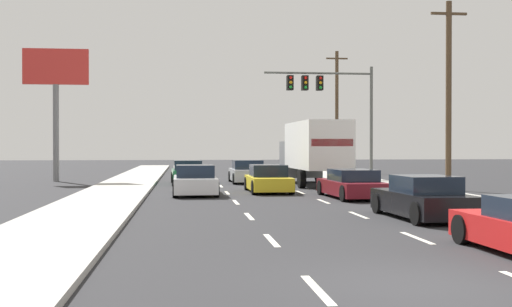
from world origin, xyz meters
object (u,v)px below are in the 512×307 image
car_green (188,173)px  traffic_signal_mast (324,92)px  car_maroon (352,185)px  utility_pole_mid (449,93)px  car_black (423,199)px  roadside_billboard (56,87)px  box_truck (313,149)px  car_yellow (268,180)px  utility_pole_far (337,110)px  car_silver (247,172)px  car_white (195,181)px

car_green → traffic_signal_mast: (8.88, 4.64, 5.07)m
car_maroon → utility_pole_mid: bearing=34.5°
car_black → roadside_billboard: roadside_billboard is taller
box_truck → car_black: bearing=-90.1°
car_yellow → car_black: size_ratio=0.96×
car_black → roadside_billboard: 27.05m
car_yellow → traffic_signal_mast: size_ratio=0.56×
traffic_signal_mast → utility_pole_far: size_ratio=0.74×
car_silver → car_yellow: bearing=-88.5°
car_yellow → roadside_billboard: size_ratio=0.51×
car_silver → roadside_billboard: (-11.47, 2.86, 5.14)m
car_green → roadside_billboard: 10.22m
car_white → car_yellow: size_ratio=1.08×
car_silver → box_truck: size_ratio=0.47×
car_black → traffic_signal_mast: bearing=84.8°
car_white → utility_pole_mid: size_ratio=0.49×
car_black → roadside_billboard: bearing=123.8°
car_yellow → roadside_billboard: 16.66m
car_black → traffic_signal_mast: traffic_signal_mast is taller
car_black → traffic_signal_mast: size_ratio=0.59×
car_black → car_white: bearing=122.7°
car_white → utility_pole_mid: 13.08m
traffic_signal_mast → box_truck: bearing=-107.3°
car_maroon → car_black: car_black is taller
car_green → car_maroon: bearing=-57.6°
car_silver → utility_pole_far: utility_pole_far is taller
car_yellow → utility_pole_far: bearing=68.8°
car_green → car_maroon: size_ratio=0.91×
car_maroon → roadside_billboard: roadside_billboard is taller
car_maroon → roadside_billboard: bearing=135.6°
car_green → roadside_billboard: size_ratio=0.53×
car_silver → car_maroon: car_silver is taller
car_green → utility_pole_mid: bearing=-27.4°
car_white → utility_pole_far: (12.07, 23.49, 4.56)m
car_black → utility_pole_far: size_ratio=0.43×
car_white → utility_pole_far: bearing=62.8°
box_truck → roadside_billboard: size_ratio=1.07×
traffic_signal_mast → car_black: bearing=-95.2°
box_truck → car_black: 16.36m
car_white → car_maroon: bearing=-21.0°
car_green → roadside_billboard: (-7.98, 3.80, 5.14)m
car_green → utility_pole_mid: size_ratio=0.47×
car_yellow → car_green: bearing=118.2°
car_maroon → traffic_signal_mast: 16.21m
car_yellow → car_black: bearing=-74.8°
car_white → roadside_billboard: 15.38m
car_silver → box_truck: bearing=-41.1°
car_green → car_silver: car_green is taller
utility_pole_far → car_white: bearing=-117.2°
car_green → traffic_signal_mast: traffic_signal_mast is taller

